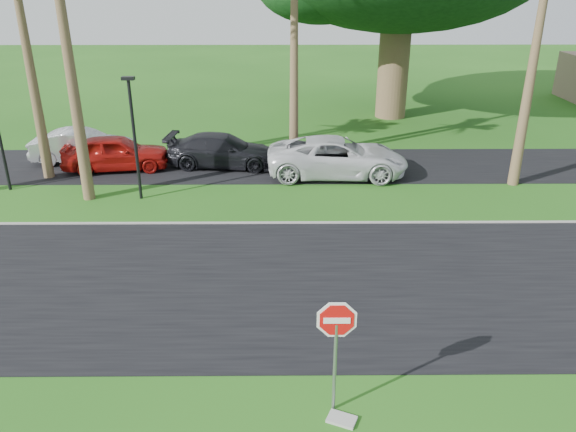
% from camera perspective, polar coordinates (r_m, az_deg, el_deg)
% --- Properties ---
extents(ground, '(120.00, 120.00, 0.00)m').
position_cam_1_polar(ground, '(14.21, 1.56, -10.80)').
color(ground, '#1F5415').
rests_on(ground, ground).
extents(road, '(120.00, 8.00, 0.02)m').
position_cam_1_polar(road, '(15.90, 1.32, -6.72)').
color(road, black).
rests_on(road, ground).
extents(parking_strip, '(120.00, 5.00, 0.02)m').
position_cam_1_polar(parking_strip, '(25.53, 0.64, 5.17)').
color(parking_strip, black).
rests_on(parking_strip, ground).
extents(curb, '(120.00, 0.12, 0.06)m').
position_cam_1_polar(curb, '(19.50, 0.98, -0.70)').
color(curb, gray).
rests_on(curb, ground).
extents(stop_sign_near, '(1.05, 0.07, 2.62)m').
position_cam_1_polar(stop_sign_near, '(10.77, 4.91, -11.90)').
color(stop_sign_near, gray).
rests_on(stop_sign_near, ground).
extents(streetlight_right, '(0.45, 0.25, 4.64)m').
position_cam_1_polar(streetlight_right, '(21.66, -15.39, 8.29)').
color(streetlight_right, black).
rests_on(streetlight_right, ground).
extents(car_silver, '(4.63, 1.90, 1.49)m').
position_cam_1_polar(car_silver, '(27.47, -20.11, 6.67)').
color(car_silver, '#AEB0B6').
rests_on(car_silver, ground).
extents(car_red, '(4.77, 2.47, 1.55)m').
position_cam_1_polar(car_red, '(25.86, -17.08, 6.15)').
color(car_red, '#9A100C').
rests_on(car_red, ground).
extents(car_dark, '(5.15, 2.49, 1.45)m').
position_cam_1_polar(car_dark, '(25.38, -6.64, 6.59)').
color(car_dark, black).
rests_on(car_dark, ground).
extents(car_minivan, '(6.00, 2.90, 1.65)m').
position_cam_1_polar(car_minivan, '(24.04, 5.05, 5.96)').
color(car_minivan, silver).
rests_on(car_minivan, ground).
extents(utility_slab, '(0.64, 0.54, 0.06)m').
position_cam_1_polar(utility_slab, '(11.63, 5.48, -19.87)').
color(utility_slab, '#9C9D95').
rests_on(utility_slab, ground).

